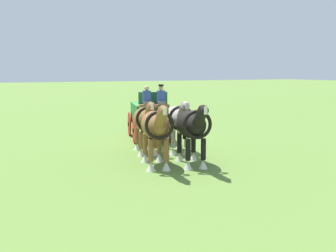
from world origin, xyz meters
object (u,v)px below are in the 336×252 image
Objects in this scene: draft_horse_lead_near at (192,126)px; draft_horse_lead_off at (156,127)px; draft_horse_rear_off at (146,120)px; show_wagon at (149,115)px; draft_horse_rear_near at (177,120)px.

draft_horse_lead_near is 0.99× the size of draft_horse_lead_off.
draft_horse_lead_near is (2.86, 0.51, 0.06)m from draft_horse_rear_off.
show_wagon reaches higher than draft_horse_rear_off.
show_wagon is 6.28m from draft_horse_lead_off.
draft_horse_lead_near is (6.17, -1.15, 0.22)m from show_wagon.
draft_horse_lead_off reaches higher than draft_horse_lead_near.
show_wagon is at bearing 153.40° from draft_horse_rear_off.
draft_horse_rear_off is 2.60m from draft_horse_lead_off.
draft_horse_rear_off is at bearing -106.48° from draft_horse_rear_near.
show_wagon is 1.96× the size of draft_horse_rear_near.
draft_horse_rear_off is (3.31, -1.66, 0.16)m from show_wagon.
draft_horse_rear_near is (3.68, -0.41, 0.17)m from show_wagon.
draft_horse_lead_near is (2.49, -0.74, 0.05)m from draft_horse_rear_near.
show_wagon is at bearing 157.57° from draft_horse_lead_off.
draft_horse_lead_off is at bearing -22.43° from show_wagon.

